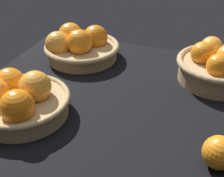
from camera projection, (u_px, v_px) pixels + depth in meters
market_tray at (123, 105)px, 84.46cm from camera, size 84.00×72.00×3.00cm
basket_near_left at (19, 100)px, 76.43cm from camera, size 23.91×23.91×11.21cm
basket_far_right at (217, 66)px, 90.24cm from camera, size 24.18×24.18×11.55cm
basket_far_left at (80, 46)px, 103.30cm from camera, size 24.96×24.96×11.09cm
loose_orange_front_gap at (219, 153)px, 62.01cm from camera, size 6.99×6.99×6.99cm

